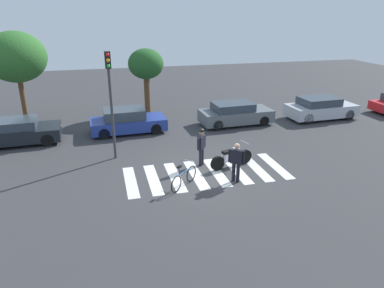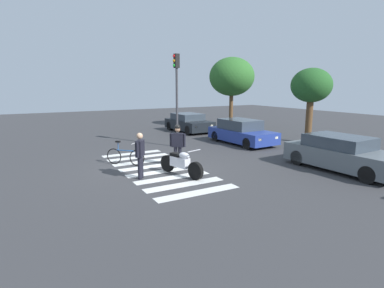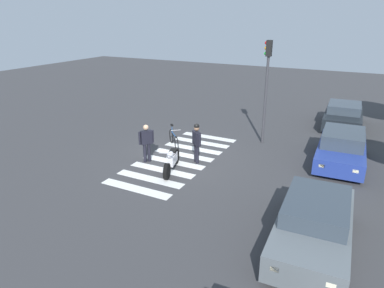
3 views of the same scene
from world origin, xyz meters
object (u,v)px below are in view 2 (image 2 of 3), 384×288
at_px(police_motorcycle, 181,163).
at_px(car_blue_hatchback, 241,132).
at_px(leaning_bicycle, 125,156).
at_px(car_grey_coupe, 342,154).
at_px(officer_by_motorcycle, 140,153).
at_px(car_black_suv, 189,123).
at_px(officer_on_foot, 178,142).
at_px(traffic_light_pole, 177,86).

height_order(police_motorcycle, car_blue_hatchback, car_blue_hatchback).
xyz_separation_m(leaning_bicycle, car_grey_coupe, (4.80, 7.06, 0.27)).
distance_m(police_motorcycle, officer_by_motorcycle, 1.52).
bearing_deg(officer_by_motorcycle, car_black_suv, 142.94).
bearing_deg(car_grey_coupe, car_black_suv, -178.63).
xyz_separation_m(officer_on_foot, car_blue_hatchback, (-2.74, 5.38, -0.34)).
bearing_deg(officer_by_motorcycle, traffic_light_pole, 140.84).
distance_m(leaning_bicycle, traffic_light_pole, 5.14).
bearing_deg(car_grey_coupe, officer_on_foot, -124.28).
distance_m(leaning_bicycle, officer_by_motorcycle, 2.16).
bearing_deg(officer_on_foot, police_motorcycle, -21.86).
bearing_deg(police_motorcycle, car_grey_coupe, 67.67).
relative_size(police_motorcycle, car_blue_hatchback, 0.50).
xyz_separation_m(police_motorcycle, officer_by_motorcycle, (-0.35, -1.40, 0.46)).
xyz_separation_m(car_black_suv, car_blue_hatchback, (5.48, 0.40, 0.02)).
distance_m(officer_on_foot, car_blue_hatchback, 6.04).
distance_m(car_black_suv, car_grey_coupe, 11.81).
distance_m(leaning_bicycle, car_grey_coupe, 8.54).
relative_size(leaning_bicycle, officer_by_motorcycle, 0.78).
bearing_deg(officer_on_foot, car_black_suv, 148.81).
bearing_deg(car_black_suv, leaning_bicycle, -44.04).
xyz_separation_m(officer_by_motorcycle, car_grey_coupe, (2.71, 7.15, -0.28)).
xyz_separation_m(police_motorcycle, car_black_suv, (-9.45, 5.47, 0.16)).
relative_size(leaning_bicycle, car_black_suv, 0.32).
distance_m(police_motorcycle, traffic_light_pole, 5.99).
xyz_separation_m(car_blue_hatchback, car_grey_coupe, (6.33, -0.11, 0.00)).
bearing_deg(car_black_suv, car_grey_coupe, 1.37).
xyz_separation_m(police_motorcycle, traffic_light_pole, (-4.84, 2.25, 2.73)).
relative_size(officer_on_foot, car_blue_hatchback, 0.41).
bearing_deg(car_grey_coupe, police_motorcycle, -112.33).
relative_size(leaning_bicycle, traffic_light_pole, 0.26).
xyz_separation_m(police_motorcycle, officer_on_foot, (-1.22, 0.49, 0.52)).
bearing_deg(car_blue_hatchback, police_motorcycle, -55.95).
height_order(leaning_bicycle, car_blue_hatchback, car_blue_hatchback).
bearing_deg(police_motorcycle, car_blue_hatchback, 124.05).
height_order(car_blue_hatchback, car_grey_coupe, car_blue_hatchback).
height_order(leaning_bicycle, car_grey_coupe, car_grey_coupe).
bearing_deg(police_motorcycle, car_black_suv, 149.93).
height_order(car_blue_hatchback, traffic_light_pole, traffic_light_pole).
relative_size(officer_by_motorcycle, car_grey_coupe, 0.38).
relative_size(police_motorcycle, car_grey_coupe, 0.48).
bearing_deg(car_blue_hatchback, traffic_light_pole, -103.56).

